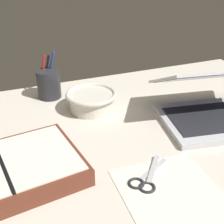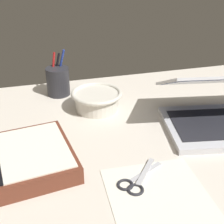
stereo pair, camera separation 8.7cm
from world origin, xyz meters
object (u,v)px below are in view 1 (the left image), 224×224
laptop (213,104)px  bowl (91,100)px  planner (4,173)px  pen_cup (49,84)px  scissors (145,181)px

laptop → bowl: (-32.76, 19.79, -1.64)cm
laptop → planner: 63.04cm
pen_cup → scissors: bearing=-78.5°
planner → scissors: size_ratio=2.94×
planner → scissors: 32.41cm
scissors → planner: bearing=118.4°
laptop → pen_cup: laptop is taller
planner → pen_cup: bearing=57.6°
laptop → pen_cup: bearing=151.4°
bowl → planner: bearing=-138.8°
laptop → bowl: size_ratio=2.16×
pen_cup → planner: (-19.01, -41.12, -2.85)cm
laptop → scissors: (-32.78, -18.85, -4.80)cm
planner → scissors: bearing=-30.2°
planner → bowl: bearing=33.6°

